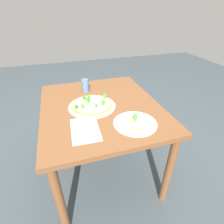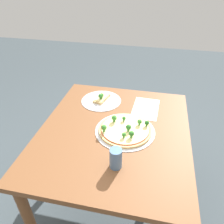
% 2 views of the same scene
% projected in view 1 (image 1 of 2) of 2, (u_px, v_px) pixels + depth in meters
% --- Properties ---
extents(ground_plane, '(8.00, 8.00, 0.00)m').
position_uv_depth(ground_plane, '(103.00, 167.00, 1.82)').
color(ground_plane, '#3D474C').
extents(dining_table, '(1.08, 0.94, 0.74)m').
position_uv_depth(dining_table, '(101.00, 115.00, 1.47)').
color(dining_table, brown).
rests_on(dining_table, ground_plane).
extents(pizza_tray_whole, '(0.38, 0.38, 0.07)m').
position_uv_depth(pizza_tray_whole, '(92.00, 105.00, 1.40)').
color(pizza_tray_whole, silver).
rests_on(pizza_tray_whole, dining_table).
extents(pizza_tray_slice, '(0.30, 0.30, 0.07)m').
position_uv_depth(pizza_tray_slice, '(136.00, 123.00, 1.20)').
color(pizza_tray_slice, silver).
rests_on(pizza_tray_slice, dining_table).
extents(drinking_cup, '(0.06, 0.06, 0.12)m').
position_uv_depth(drinking_cup, '(85.00, 86.00, 1.61)').
color(drinking_cup, '#4C7099').
rests_on(drinking_cup, dining_table).
extents(paper_menu, '(0.29, 0.19, 0.00)m').
position_uv_depth(paper_menu, '(85.00, 129.00, 1.15)').
color(paper_menu, white).
rests_on(paper_menu, dining_table).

